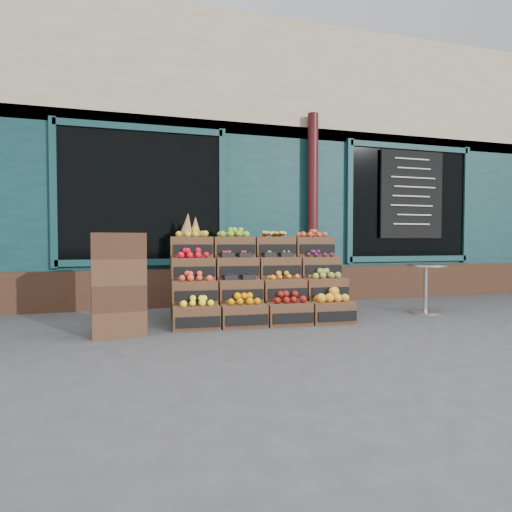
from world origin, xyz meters
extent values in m
plane|color=#38383A|center=(0.00, 0.00, 0.00)|extent=(60.00, 60.00, 0.00)
cube|color=#103537|center=(0.00, 5.20, 2.40)|extent=(12.00, 6.00, 4.80)
cube|color=#C1B28C|center=(0.00, 2.28, 3.80)|extent=(12.00, 0.18, 2.00)
cube|color=#103537|center=(0.00, 2.25, 1.50)|extent=(12.00, 0.12, 3.00)
cube|color=#3A2317|center=(0.00, 2.18, 0.30)|extent=(12.00, 0.18, 0.60)
cube|color=black|center=(-1.60, 2.18, 1.75)|extent=(2.40, 0.06, 2.00)
cube|color=black|center=(3.20, 2.18, 1.75)|extent=(2.40, 0.06, 2.00)
cylinder|color=#3A0D0F|center=(1.20, 2.05, 1.60)|extent=(0.18, 0.18, 3.20)
cube|color=black|center=(3.20, 2.10, 1.90)|extent=(1.30, 0.04, 1.60)
cube|color=#4D301E|center=(-1.04, 0.41, 0.14)|extent=(0.57, 0.42, 0.28)
cube|color=black|center=(-1.05, 0.21, 0.11)|extent=(0.51, 0.05, 0.12)
cube|color=yellow|center=(-1.04, 0.41, 0.32)|extent=(0.46, 0.32, 0.09)
cube|color=#4D301E|center=(-0.46, 0.38, 0.14)|extent=(0.57, 0.42, 0.28)
cube|color=black|center=(-0.47, 0.17, 0.11)|extent=(0.51, 0.05, 0.12)
cube|color=orange|center=(-0.46, 0.38, 0.33)|extent=(0.46, 0.32, 0.10)
cube|color=#4D301E|center=(0.11, 0.34, 0.14)|extent=(0.57, 0.42, 0.28)
cube|color=black|center=(0.10, 0.14, 0.11)|extent=(0.51, 0.05, 0.12)
cube|color=maroon|center=(0.11, 0.34, 0.33)|extent=(0.46, 0.32, 0.11)
cube|color=#4D301E|center=(0.68, 0.31, 0.14)|extent=(0.57, 0.42, 0.28)
cube|color=black|center=(0.67, 0.10, 0.11)|extent=(0.51, 0.05, 0.12)
cube|color=orange|center=(0.68, 0.31, 0.34)|extent=(0.46, 0.32, 0.13)
cube|color=#4D301E|center=(-1.02, 0.64, 0.41)|extent=(0.57, 0.42, 0.28)
cube|color=black|center=(-1.03, 0.44, 0.39)|extent=(0.51, 0.05, 0.12)
cube|color=#E14726|center=(-1.02, 0.64, 0.60)|extent=(0.46, 0.32, 0.09)
cube|color=#4D301E|center=(-0.45, 0.61, 0.41)|extent=(0.57, 0.42, 0.28)
cube|color=black|center=(-0.46, 0.40, 0.39)|extent=(0.51, 0.05, 0.12)
cube|color=black|center=(-0.45, 0.61, 0.57)|extent=(0.46, 0.32, 0.03)
cube|color=#4D301E|center=(0.12, 0.57, 0.41)|extent=(0.57, 0.42, 0.28)
cube|color=black|center=(0.11, 0.37, 0.39)|extent=(0.51, 0.05, 0.12)
cube|color=orange|center=(0.12, 0.57, 0.59)|extent=(0.46, 0.32, 0.07)
cube|color=#4D301E|center=(0.70, 0.54, 0.41)|extent=(0.57, 0.42, 0.28)
cube|color=black|center=(0.69, 0.34, 0.39)|extent=(0.51, 0.05, 0.12)
cube|color=olive|center=(0.70, 0.54, 0.60)|extent=(0.46, 0.32, 0.09)
cube|color=#4D301E|center=(-1.01, 0.88, 0.69)|extent=(0.57, 0.42, 0.28)
cube|color=black|center=(-1.02, 0.67, 0.66)|extent=(0.51, 0.05, 0.12)
cube|color=red|center=(-1.01, 0.88, 0.88)|extent=(0.46, 0.32, 0.09)
cube|color=#4D301E|center=(-0.43, 0.84, 0.69)|extent=(0.57, 0.42, 0.28)
cube|color=black|center=(-0.45, 0.64, 0.66)|extent=(0.51, 0.05, 0.12)
cube|color=red|center=(-0.43, 0.84, 0.85)|extent=(0.46, 0.32, 0.04)
cube|color=#4D301E|center=(0.14, 0.81, 0.69)|extent=(0.57, 0.42, 0.28)
cube|color=black|center=(0.13, 0.60, 0.66)|extent=(0.51, 0.05, 0.12)
cube|color=#91B551|center=(0.14, 0.81, 0.84)|extent=(0.46, 0.32, 0.03)
cube|color=#4D301E|center=(0.71, 0.77, 0.69)|extent=(0.57, 0.42, 0.28)
cube|color=black|center=(0.70, 0.57, 0.66)|extent=(0.51, 0.05, 0.12)
cube|color=#3F152E|center=(0.71, 0.77, 0.86)|extent=(0.46, 0.32, 0.07)
cube|color=#4D301E|center=(-0.99, 1.11, 0.97)|extent=(0.57, 0.42, 0.28)
cube|color=black|center=(-1.00, 0.91, 0.94)|extent=(0.51, 0.05, 0.12)
cube|color=gold|center=(-0.99, 1.11, 1.15)|extent=(0.46, 0.32, 0.09)
cube|color=#4D301E|center=(-0.42, 1.08, 0.97)|extent=(0.57, 0.42, 0.28)
cube|color=black|center=(-0.43, 0.87, 0.94)|extent=(0.51, 0.05, 0.12)
cube|color=#70A825|center=(-0.42, 1.08, 1.15)|extent=(0.46, 0.32, 0.09)
cube|color=#4D301E|center=(0.15, 1.04, 0.97)|extent=(0.57, 0.42, 0.28)
cube|color=black|center=(0.14, 0.84, 0.94)|extent=(0.51, 0.05, 0.12)
cube|color=gold|center=(0.15, 1.04, 1.15)|extent=(0.46, 0.32, 0.09)
cube|color=#4D301E|center=(0.73, 1.01, 0.97)|extent=(0.57, 0.42, 0.28)
cube|color=black|center=(0.71, 0.80, 0.94)|extent=(0.51, 0.05, 0.12)
cube|color=#B44124|center=(0.73, 1.01, 1.15)|extent=(0.46, 0.32, 0.08)
cube|color=#3A2317|center=(-0.16, 0.59, 0.14)|extent=(2.29, 0.52, 0.28)
cube|color=#3A2317|center=(-0.15, 0.82, 0.28)|extent=(2.29, 0.52, 0.55)
cube|color=#3A2317|center=(-0.13, 1.06, 0.41)|extent=(2.29, 0.52, 0.83)
cone|color=olive|center=(-1.05, 1.11, 1.26)|extent=(0.19, 0.19, 0.32)
cone|color=olive|center=(-0.93, 1.15, 1.24)|extent=(0.17, 0.17, 0.28)
cube|color=#4D301E|center=(-1.91, 0.28, 0.14)|extent=(0.60, 0.45, 0.28)
cube|color=#3A2317|center=(-1.91, 0.28, 0.43)|extent=(0.60, 0.45, 0.28)
cube|color=#4D301E|center=(-1.91, 0.28, 0.71)|extent=(0.60, 0.45, 0.28)
cube|color=#3A2317|center=(-1.91, 0.28, 0.99)|extent=(0.60, 0.45, 0.28)
cylinder|color=silver|center=(2.31, 0.55, 0.01)|extent=(0.41, 0.41, 0.03)
cylinder|color=silver|center=(2.31, 0.55, 0.35)|extent=(0.06, 0.06, 0.68)
cylinder|color=silver|center=(2.31, 0.55, 0.70)|extent=(0.56, 0.56, 0.03)
imported|color=#1E6C29|center=(-1.89, 2.90, 0.92)|extent=(0.73, 0.54, 1.84)
camera|label=1|loc=(-1.77, -4.67, 1.05)|focal=30.00mm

